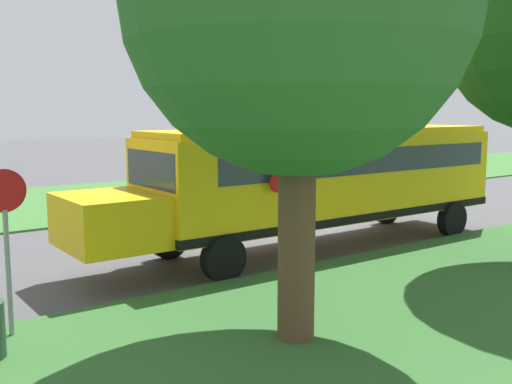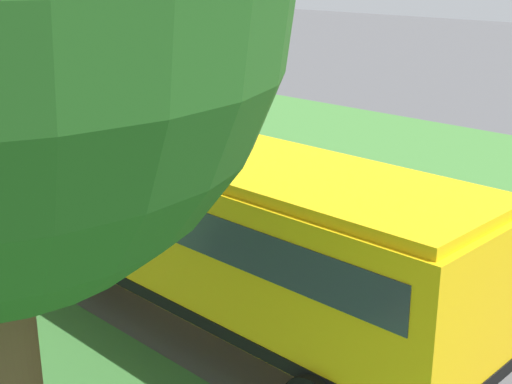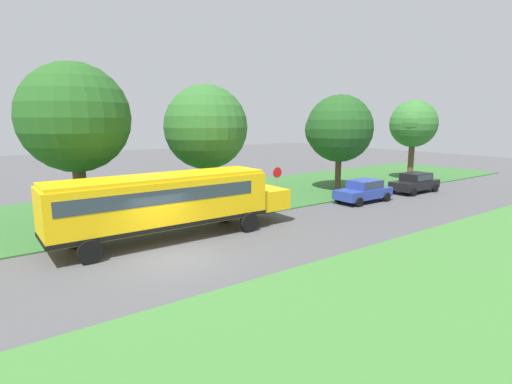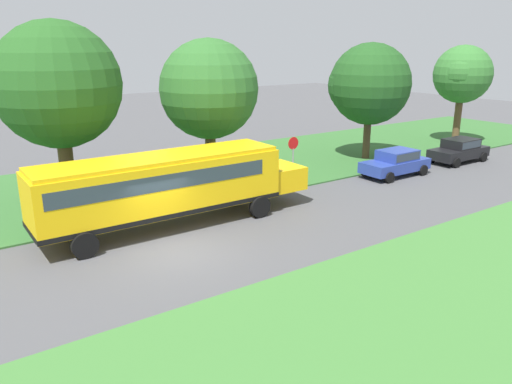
# 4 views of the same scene
# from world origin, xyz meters

# --- Properties ---
(ground_plane) EXTENTS (120.00, 120.00, 0.00)m
(ground_plane) POSITION_xyz_m (0.00, 0.00, 0.00)
(ground_plane) COLOR #4C4C4F
(grass_far_side) EXTENTS (10.00, 80.00, 0.07)m
(grass_far_side) POSITION_xyz_m (9.00, 0.00, 0.04)
(grass_far_side) COLOR #3D7533
(grass_far_side) RESTS_ON ground
(school_bus) EXTENTS (2.84, 12.42, 3.16)m
(school_bus) POSITION_xyz_m (-2.61, 0.97, 1.92)
(school_bus) COLOR yellow
(school_bus) RESTS_ON ground
(stop_sign) EXTENTS (0.08, 0.68, 2.74)m
(stop_sign) POSITION_xyz_m (-4.60, 9.39, 1.74)
(stop_sign) COLOR gray
(stop_sign) RESTS_ON ground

